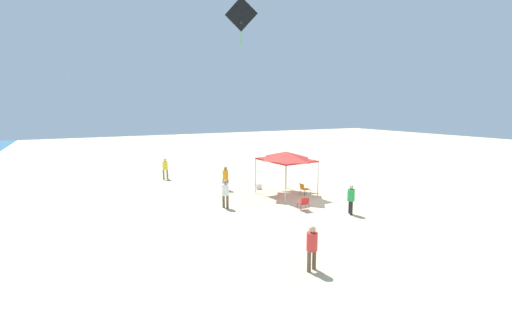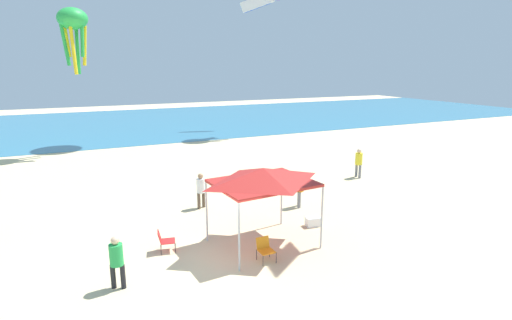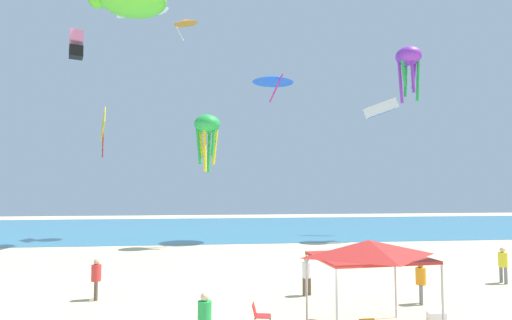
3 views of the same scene
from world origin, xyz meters
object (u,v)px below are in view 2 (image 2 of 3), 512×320
object	(u,v)px
person_watching_sky	(201,188)
kite_octopus_green	(73,22)
person_beachcomber	(299,187)
person_kite_handler	(359,161)
kite_parafoil_white	(257,3)
person_far_stroller	(116,258)
folding_chair_near_cooler	(164,240)
folding_chair_facing_ocean	(265,248)
cooler_box	(313,222)
canopy_tent	(263,176)

from	to	relation	value
person_watching_sky	kite_octopus_green	bearing A→B (deg)	79.91
person_beachcomber	person_kite_handler	size ratio (longest dim) A/B	0.97
kite_parafoil_white	person_beachcomber	bearing A→B (deg)	81.29
person_watching_sky	person_beachcomber	xyz separation A→B (m)	(4.41, -1.85, 0.01)
person_far_stroller	folding_chair_near_cooler	bearing A→B (deg)	-108.48
folding_chair_near_cooler	folding_chair_facing_ocean	xyz separation A→B (m)	(3.09, -2.20, 0.00)
kite_parafoil_white	person_kite_handler	bearing A→B (deg)	93.32
cooler_box	canopy_tent	bearing A→B (deg)	-165.04
person_beachcomber	person_kite_handler	distance (m)	6.73
folding_chair_facing_ocean	person_far_stroller	xyz separation A→B (m)	(-4.95, 0.27, 0.54)
folding_chair_near_cooler	person_beachcomber	distance (m)	7.37
person_beachcomber	kite_parafoil_white	world-z (taller)	kite_parafoil_white
cooler_box	person_beachcomber	world-z (taller)	person_beachcomber
cooler_box	person_far_stroller	world-z (taller)	person_far_stroller
person_watching_sky	cooler_box	bearing A→B (deg)	-74.87
folding_chair_facing_ocean	person_watching_sky	world-z (taller)	person_watching_sky
folding_chair_near_cooler	person_beachcomber	world-z (taller)	person_beachcomber
kite_parafoil_white	folding_chair_facing_ocean	bearing A→B (deg)	77.31
person_kite_handler	kite_octopus_green	bearing A→B (deg)	44.08
folding_chair_near_cooler	folding_chair_facing_ocean	distance (m)	3.79
folding_chair_facing_ocean	person_beachcomber	xyz separation A→B (m)	(3.96, 4.27, 0.55)
folding_chair_facing_ocean	kite_parafoil_white	bearing A→B (deg)	64.81
cooler_box	person_watching_sky	size ratio (longest dim) A/B	0.39
folding_chair_facing_ocean	person_watching_sky	xyz separation A→B (m)	(-0.45, 6.12, 0.55)
person_beachcomber	kite_parafoil_white	distance (m)	29.11
canopy_tent	kite_parafoil_white	bearing A→B (deg)	65.40
folding_chair_facing_ocean	kite_octopus_green	world-z (taller)	kite_octopus_green
folding_chair_facing_ocean	person_kite_handler	bearing A→B (deg)	35.39
cooler_box	kite_parafoil_white	bearing A→B (deg)	69.76
canopy_tent	kite_parafoil_white	distance (m)	32.35
folding_chair_near_cooler	kite_parafoil_white	distance (m)	33.89
person_watching_sky	person_kite_handler	size ratio (longest dim) A/B	0.96
canopy_tent	person_beachcomber	size ratio (longest dim) A/B	2.17
folding_chair_facing_ocean	cooler_box	distance (m)	3.79
folding_chair_facing_ocean	person_kite_handler	size ratio (longest dim) A/B	0.45
folding_chair_facing_ocean	canopy_tent	bearing A→B (deg)	66.43
folding_chair_near_cooler	kite_parafoil_white	world-z (taller)	kite_parafoil_white
cooler_box	kite_parafoil_white	world-z (taller)	kite_parafoil_white
person_kite_handler	person_beachcomber	bearing A→B (deg)	114.74
cooler_box	person_kite_handler	xyz separation A→B (m)	(6.73, 5.34, 0.86)
folding_chair_near_cooler	kite_octopus_green	bearing A→B (deg)	16.95
canopy_tent	kite_octopus_green	bearing A→B (deg)	104.95
folding_chair_near_cooler	person_kite_handler	xyz separation A→B (m)	(13.07, 5.07, 0.59)
folding_chair_near_cooler	kite_octopus_green	world-z (taller)	kite_octopus_green
cooler_box	person_beachcomber	xyz separation A→B (m)	(0.71, 2.34, 0.83)
cooler_box	person_beachcomber	distance (m)	2.58
kite_octopus_green	folding_chair_facing_ocean	bearing A→B (deg)	-33.69
folding_chair_facing_ocean	kite_octopus_green	bearing A→B (deg)	102.26
cooler_box	person_beachcomber	size ratio (longest dim) A/B	0.38
cooler_box	person_watching_sky	distance (m)	5.65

